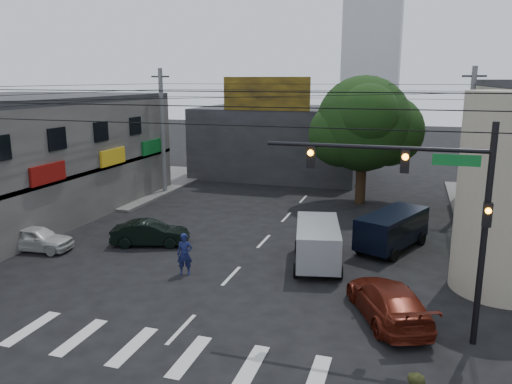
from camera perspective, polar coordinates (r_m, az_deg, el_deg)
The scene contains 15 objects.
ground at distance 20.46m, azimuth -4.82°, elevation -11.58°, with size 160.00×160.00×0.00m, color black.
sidewalk_far_left at distance 44.07m, azimuth -17.83°, elevation 1.24°, with size 16.00×16.00×0.15m, color #514F4C.
corner_column at distance 22.01m, azimuth 27.05°, elevation -0.23°, with size 4.00×4.00×8.00m, color #9F947E.
building_far at distance 44.96m, azimuth 2.90°, elevation 5.83°, with size 14.00×10.00×6.00m, color #232326.
billboard at distance 39.92m, azimuth 1.17°, elevation 11.16°, with size 7.00×0.30×2.60m, color olive.
street_tree at distance 34.49m, azimuth 12.17°, elevation 7.59°, with size 6.40×6.40×8.70m.
traffic_gantry at distance 16.62m, azimuth 19.27°, elevation -0.42°, with size 7.10×0.35×7.20m.
utility_pole_far_left at distance 37.81m, azimuth -10.63°, elevation 6.76°, with size 0.32×0.32×9.20m, color #59595B.
utility_pole_far_right at distance 33.60m, azimuth 23.07°, elevation 5.23°, with size 0.32×0.32×9.20m, color #59595B.
dark_sedan at distance 26.44m, azimuth -12.00°, elevation -4.62°, with size 4.14×2.48×1.29m, color black.
white_compact at distance 27.43m, azimuth -23.79°, elevation -4.86°, with size 3.77×1.80×1.25m, color beige.
maroon_sedan at distance 18.81m, azimuth 14.84°, elevation -11.93°, with size 3.70×5.16×1.39m, color #50150B.
silver_minivan at distance 23.20m, azimuth 7.04°, elevation -6.04°, with size 2.79×4.83×1.95m, color #9A9DA2, non-canonical shape.
navy_van at distance 26.09m, azimuth 15.28°, elevation -4.33°, with size 3.55×5.08×1.90m, color black, non-canonical shape.
traffic_officer at distance 22.22m, azimuth -8.15°, elevation -7.05°, with size 0.78×0.62×1.86m, color #121842.
Camera 1 is at (7.15, -17.22, 8.42)m, focal length 35.00 mm.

